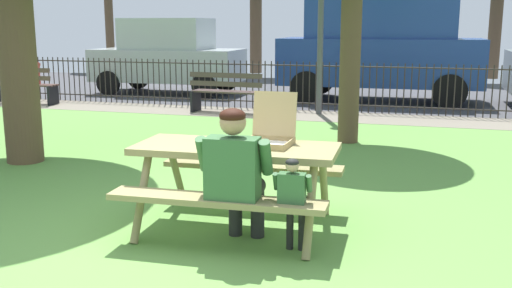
{
  "coord_description": "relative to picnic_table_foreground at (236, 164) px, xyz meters",
  "views": [
    {
      "loc": [
        2.27,
        -4.18,
        1.83
      ],
      "look_at": [
        0.77,
        0.9,
        0.75
      ],
      "focal_mm": 41.37,
      "sensor_mm": 36.0,
      "label": 1
    }
  ],
  "objects": [
    {
      "name": "person_on_park_bench",
      "position": [
        -7.34,
        6.71,
        0.06
      ],
      "size": [
        0.61,
        0.59,
        1.19
      ],
      "color": "#464646",
      "rests_on": "ground"
    },
    {
      "name": "park_bench_left",
      "position": [
        -7.47,
        6.69,
        -0.18
      ],
      "size": [
        1.63,
        0.6,
        0.85
      ],
      "color": "brown",
      "rests_on": "ground"
    },
    {
      "name": "cobblestone_walkway",
      "position": [
        -0.64,
        6.83,
        -0.6
      ],
      "size": [
        28.0,
        1.4,
        0.01
      ],
      "primitive_type": "cube",
      "color": "gray"
    },
    {
      "name": "ground",
      "position": [
        -0.64,
        1.42,
        -0.61
      ],
      "size": [
        28.0,
        12.23,
        0.02
      ],
      "primitive_type": "cube",
      "color": "#659A46"
    },
    {
      "name": "pizza_slice_on_table",
      "position": [
        -0.12,
        -0.14,
        0.18
      ],
      "size": [
        0.19,
        0.24,
        0.02
      ],
      "color": "#F4D35D",
      "rests_on": "picnic_table_foreground"
    },
    {
      "name": "street_asphalt",
      "position": [
        -0.64,
        11.22,
        -0.6
      ],
      "size": [
        28.0,
        7.37,
        0.01
      ],
      "primitive_type": "cube",
      "color": "#424247"
    },
    {
      "name": "parked_car_far_left",
      "position": [
        -5.12,
        9.64,
        0.41
      ],
      "size": [
        3.94,
        1.9,
        1.98
      ],
      "color": "#B4BDBA",
      "rests_on": "ground"
    },
    {
      "name": "pizza_box_open",
      "position": [
        0.28,
        0.15,
        0.28
      ],
      "size": [
        0.42,
        0.46,
        0.46
      ],
      "color": "tan",
      "rests_on": "picnic_table_foreground"
    },
    {
      "name": "picnic_table_foreground",
      "position": [
        0.0,
        0.0,
        0.0
      ],
      "size": [
        1.86,
        1.56,
        0.79
      ],
      "color": "#958857",
      "rests_on": "ground"
    },
    {
      "name": "child_at_table",
      "position": [
        0.64,
        -0.51,
        -0.1
      ],
      "size": [
        0.31,
        0.3,
        0.82
      ],
      "color": "black",
      "rests_on": "ground"
    },
    {
      "name": "iron_fence_streetside",
      "position": [
        -0.64,
        7.53,
        -0.06
      ],
      "size": [
        21.41,
        0.03,
        1.05
      ],
      "color": "#2D2823",
      "rests_on": "ground"
    },
    {
      "name": "parked_car_left",
      "position": [
        0.43,
        9.64,
        0.71
      ],
      "size": [
        4.75,
        2.17,
        2.46
      ],
      "color": "navy",
      "rests_on": "ground"
    },
    {
      "name": "adult_at_table",
      "position": [
        0.16,
        -0.49,
        0.06
      ],
      "size": [
        0.62,
        0.6,
        1.19
      ],
      "color": "#262626",
      "rests_on": "ground"
    },
    {
      "name": "park_bench_center",
      "position": [
        -2.41,
        6.69,
        -0.18
      ],
      "size": [
        1.62,
        0.57,
        0.85
      ],
      "color": "#513E3B",
      "rests_on": "ground"
    }
  ]
}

